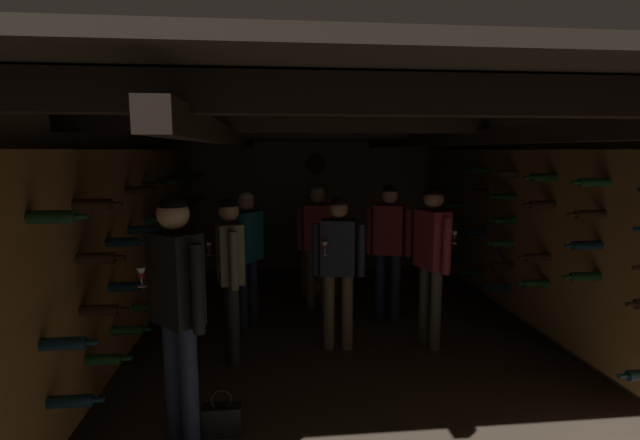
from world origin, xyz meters
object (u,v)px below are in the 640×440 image
person_guest_near_left (177,295)px  person_guest_rear_center (318,236)px  display_bottle (325,223)px  person_guest_far_right (389,240)px  wine_crate_stack (319,263)px  handbag (222,419)px  person_guest_mid_left (230,265)px  person_guest_mid_right (432,251)px  person_guest_far_left (247,247)px  person_host_center (338,259)px

person_guest_near_left → person_guest_rear_center: bearing=65.7°
display_bottle → person_guest_far_right: bearing=-60.2°
person_guest_far_right → wine_crate_stack: bearing=122.3°
person_guest_near_left → handbag: bearing=12.3°
display_bottle → person_guest_rear_center: person_guest_rear_center is taller
display_bottle → handbag: size_ratio=1.01×
wine_crate_stack → person_guest_far_right: size_ratio=0.55×
wine_crate_stack → person_guest_mid_left: bearing=-117.1°
person_guest_mid_right → person_guest_far_left: person_guest_mid_right is taller
wine_crate_stack → handbag: bearing=-107.6°
person_guest_mid_right → person_guest_far_right: person_guest_mid_right is taller
handbag → person_guest_near_left: bearing=-167.7°
wine_crate_stack → person_guest_far_right: 1.45m
person_guest_mid_right → person_guest_mid_left: 2.04m
person_host_center → person_guest_rear_center: size_ratio=0.99×
person_guest_far_left → wine_crate_stack: bearing=51.0°
person_guest_mid_right → display_bottle: bearing=115.6°
person_host_center → person_guest_far_right: (0.71, 0.73, 0.05)m
display_bottle → person_guest_mid_left: size_ratio=0.22×
display_bottle → person_host_center: person_host_center is taller
person_guest_near_left → display_bottle: bearing=67.0°
person_guest_mid_right → person_guest_far_right: bearing=109.0°
wine_crate_stack → person_guest_near_left: (-1.30, -3.31, 0.62)m
person_host_center → person_guest_rear_center: bearing=93.9°
wine_crate_stack → person_host_center: bearing=-89.7°
person_guest_far_left → handbag: bearing=-92.5°
person_guest_rear_center → person_guest_far_left: (-0.86, -0.55, -0.01)m
wine_crate_stack → handbag: wine_crate_stack is taller
person_guest_rear_center → person_guest_far_left: 1.02m
person_guest_rear_center → person_guest_mid_left: bearing=-124.2°
person_host_center → person_guest_far_right: person_guest_far_right is taller
person_guest_rear_center → display_bottle: bearing=73.8°
person_host_center → person_guest_mid_left: (-1.06, -0.18, 0.01)m
wine_crate_stack → person_guest_mid_right: bearing=-62.7°
person_guest_rear_center → person_host_center: bearing=-86.1°
person_guest_mid_right → person_guest_far_right: (-0.26, 0.76, -0.02)m
display_bottle → person_guest_far_right: (0.63, -1.10, -0.04)m
display_bottle → wine_crate_stack: bearing=156.1°
person_guest_mid_left → person_guest_near_left: person_guest_near_left is taller
person_host_center → handbag: bearing=-127.1°
display_bottle → person_guest_rear_center: size_ratio=0.22×
person_guest_far_right → person_guest_rear_center: bearing=146.6°
person_guest_mid_right → person_guest_rear_center: person_guest_mid_right is taller
person_guest_rear_center → person_guest_far_right: bearing=-33.4°
person_guest_mid_right → person_guest_far_right: 0.80m
display_bottle → person_guest_mid_left: 2.32m
person_guest_rear_center → handbag: size_ratio=4.58×
wine_crate_stack → person_guest_near_left: bearing=-111.4°
person_guest_far_right → display_bottle: bearing=119.8°
person_guest_near_left → person_guest_far_right: 2.96m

